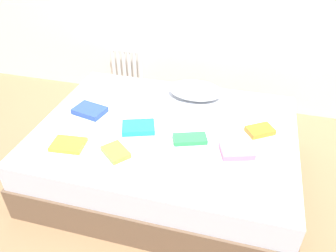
% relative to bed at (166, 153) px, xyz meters
% --- Properties ---
extents(ground_plane, '(8.00, 8.00, 0.00)m').
position_rel_bed_xyz_m(ground_plane, '(0.00, 0.00, -0.25)').
color(ground_plane, '#93704C').
extents(bed, '(2.00, 1.50, 0.50)m').
position_rel_bed_xyz_m(bed, '(0.00, 0.00, 0.00)').
color(bed, brown).
rests_on(bed, ground).
extents(radiator, '(0.36, 0.04, 0.48)m').
position_rel_bed_xyz_m(radiator, '(-0.80, 1.20, 0.10)').
color(radiator, white).
rests_on(radiator, ground).
extents(pillow, '(0.47, 0.30, 0.13)m').
position_rel_bed_xyz_m(pillow, '(0.12, 0.52, 0.32)').
color(pillow, white).
rests_on(pillow, bed).
extents(textbook_lime, '(0.24, 0.23, 0.03)m').
position_rel_bed_xyz_m(textbook_lime, '(-0.26, -0.40, 0.27)').
color(textbook_lime, '#8CC638').
rests_on(textbook_lime, bed).
extents(textbook_green, '(0.27, 0.20, 0.03)m').
position_rel_bed_xyz_m(textbook_green, '(0.21, -0.12, 0.27)').
color(textbook_green, green).
rests_on(textbook_green, bed).
extents(textbook_pink, '(0.26, 0.23, 0.04)m').
position_rel_bed_xyz_m(textbook_pink, '(0.55, -0.17, 0.27)').
color(textbook_pink, pink).
rests_on(textbook_pink, bed).
extents(textbook_blue, '(0.28, 0.23, 0.04)m').
position_rel_bed_xyz_m(textbook_blue, '(-0.66, 0.04, 0.28)').
color(textbook_blue, '#2847B7').
rests_on(textbook_blue, bed).
extents(textbook_yellow, '(0.25, 0.19, 0.03)m').
position_rel_bed_xyz_m(textbook_yellow, '(-0.62, -0.40, 0.27)').
color(textbook_yellow, yellow).
rests_on(textbook_yellow, bed).
extents(textbook_orange, '(0.24, 0.22, 0.04)m').
position_rel_bed_xyz_m(textbook_orange, '(0.70, 0.12, 0.27)').
color(textbook_orange, orange).
rests_on(textbook_orange, bed).
extents(textbook_teal, '(0.29, 0.24, 0.04)m').
position_rel_bed_xyz_m(textbook_teal, '(-0.20, -0.08, 0.27)').
color(textbook_teal, teal).
rests_on(textbook_teal, bed).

